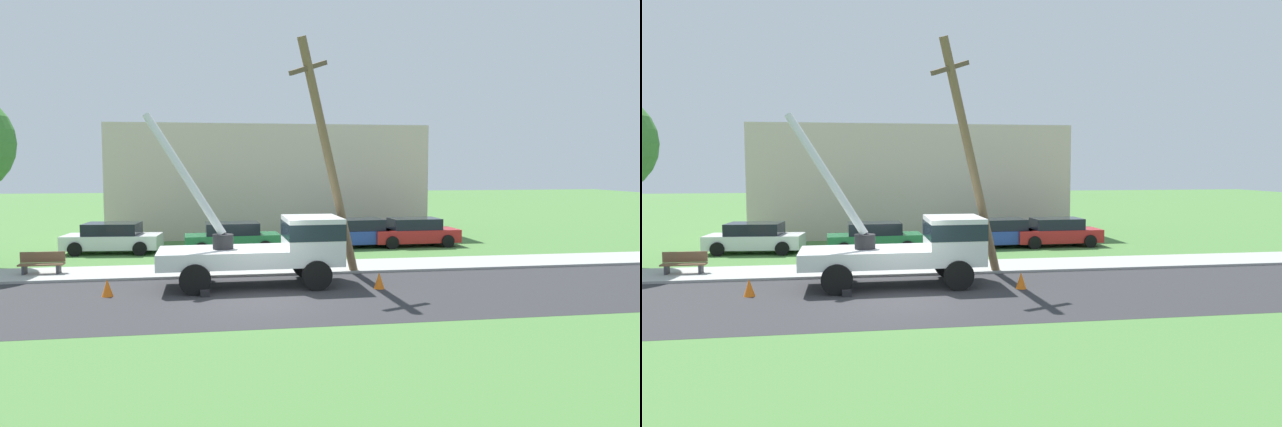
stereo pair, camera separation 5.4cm
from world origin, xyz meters
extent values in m
plane|color=#477538|center=(0.00, 12.00, 0.00)|extent=(120.00, 120.00, 0.00)
cube|color=#2B2B2D|center=(0.00, 0.00, 0.00)|extent=(80.00, 7.23, 0.01)
cube|color=#9E9E99|center=(0.00, 5.03, 0.05)|extent=(80.00, 2.83, 0.10)
cube|color=silver|center=(-1.25, 2.00, 1.02)|extent=(4.34, 2.47, 0.55)
cube|color=silver|center=(1.85, 2.05, 1.55)|extent=(1.94, 2.43, 1.60)
cube|color=#19232D|center=(1.85, 2.05, 1.90)|extent=(1.96, 2.45, 0.56)
cylinder|color=black|center=(-1.23, 2.00, 1.55)|extent=(0.70, 0.70, 0.50)
cylinder|color=silver|center=(-2.52, 2.63, 3.85)|extent=(2.91, 1.61, 4.26)
cube|color=black|center=(-1.83, 0.54, 0.10)|extent=(0.31, 0.31, 0.20)
cube|color=black|center=(-1.88, 3.44, 0.10)|extent=(0.31, 0.31, 0.20)
cylinder|color=black|center=(1.83, 0.85, 0.50)|extent=(1.00, 0.30, 1.00)
cylinder|color=black|center=(1.78, 3.25, 0.50)|extent=(1.00, 0.30, 1.00)
cylinder|color=black|center=(-2.14, 0.79, 0.50)|extent=(1.00, 0.30, 1.00)
cylinder|color=black|center=(-2.18, 3.18, 0.50)|extent=(1.00, 0.30, 1.00)
cylinder|color=brown|center=(2.65, 3.07, 4.28)|extent=(2.70, 2.08, 8.65)
cube|color=brown|center=(1.78, 2.45, 7.53)|extent=(1.52, 1.16, 0.71)
cone|color=orange|center=(3.93, 0.76, 0.28)|extent=(0.36, 0.36, 0.56)
cone|color=orange|center=(-4.88, 1.03, 0.28)|extent=(0.36, 0.36, 0.56)
cube|color=silver|center=(-6.30, 10.76, 0.55)|extent=(4.55, 2.21, 0.65)
cube|color=black|center=(-6.30, 10.76, 1.15)|extent=(2.61, 1.88, 0.55)
cylinder|color=black|center=(-4.94, 9.73, 0.32)|extent=(0.64, 0.22, 0.64)
cylinder|color=black|center=(-4.77, 11.52, 0.32)|extent=(0.64, 0.22, 0.64)
cylinder|color=black|center=(-7.83, 10.00, 0.32)|extent=(0.64, 0.22, 0.64)
cylinder|color=black|center=(-7.66, 11.79, 0.32)|extent=(0.64, 0.22, 0.64)
cube|color=#1E6638|center=(-0.74, 10.00, 0.55)|extent=(4.48, 2.02, 0.65)
cube|color=black|center=(-0.74, 10.00, 1.15)|extent=(2.54, 1.78, 0.55)
cylinder|color=black|center=(0.76, 9.17, 0.32)|extent=(0.64, 0.22, 0.64)
cylinder|color=black|center=(0.67, 10.97, 0.32)|extent=(0.64, 0.22, 0.64)
cylinder|color=black|center=(-2.14, 9.03, 0.32)|extent=(0.64, 0.22, 0.64)
cylinder|color=black|center=(-2.23, 10.83, 0.32)|extent=(0.64, 0.22, 0.64)
cube|color=#263F99|center=(5.54, 10.83, 0.55)|extent=(4.51, 2.10, 0.65)
cube|color=black|center=(5.54, 10.83, 1.15)|extent=(2.57, 1.82, 0.55)
cylinder|color=black|center=(7.05, 10.04, 0.32)|extent=(0.64, 0.22, 0.64)
cylinder|color=black|center=(6.92, 11.83, 0.32)|extent=(0.64, 0.22, 0.64)
cylinder|color=black|center=(4.15, 9.83, 0.32)|extent=(0.64, 0.22, 0.64)
cylinder|color=black|center=(4.03, 11.63, 0.32)|extent=(0.64, 0.22, 0.64)
cube|color=#B21E1E|center=(8.49, 10.77, 0.55)|extent=(4.44, 1.90, 0.65)
cube|color=black|center=(8.49, 10.77, 1.15)|extent=(2.50, 1.71, 0.55)
cylinder|color=black|center=(9.96, 9.90, 0.32)|extent=(0.64, 0.22, 0.64)
cylinder|color=black|center=(9.92, 11.70, 0.32)|extent=(0.64, 0.22, 0.64)
cylinder|color=black|center=(7.06, 9.83, 0.32)|extent=(0.64, 0.22, 0.64)
cylinder|color=black|center=(7.02, 11.63, 0.32)|extent=(0.64, 0.22, 0.64)
cube|color=brown|center=(-7.91, 5.03, 0.45)|extent=(1.60, 0.44, 0.06)
cube|color=brown|center=(-7.91, 5.23, 0.70)|extent=(1.60, 0.06, 0.40)
cube|color=#333338|center=(-8.51, 5.03, 0.23)|extent=(0.10, 0.40, 0.45)
cube|color=#333338|center=(-7.31, 5.03, 0.23)|extent=(0.10, 0.40, 0.45)
cube|color=beige|center=(1.62, 17.77, 3.20)|extent=(18.00, 6.00, 6.40)
camera|label=1|loc=(-1.38, -18.65, 4.20)|focal=33.89mm
camera|label=2|loc=(-1.33, -18.66, 4.20)|focal=33.89mm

